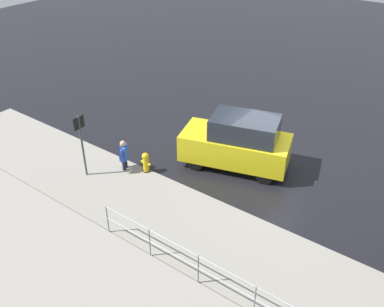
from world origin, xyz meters
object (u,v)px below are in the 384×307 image
(moving_hatchback, at_px, (238,142))
(fire_hydrant, at_px, (146,163))
(pedestrian, at_px, (124,154))
(sign_post, at_px, (81,138))

(moving_hatchback, height_order, fire_hydrant, moving_hatchback)
(fire_hydrant, bearing_deg, pedestrian, 25.30)
(fire_hydrant, bearing_deg, sign_post, 42.45)
(sign_post, bearing_deg, pedestrian, -127.67)
(sign_post, bearing_deg, moving_hatchback, -137.22)
(fire_hydrant, height_order, pedestrian, pedestrian)
(fire_hydrant, bearing_deg, moving_hatchback, -137.02)
(moving_hatchback, xyz_separation_m, fire_hydrant, (2.45, 2.28, -0.63))
(moving_hatchback, distance_m, fire_hydrant, 3.41)
(moving_hatchback, relative_size, sign_post, 1.76)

